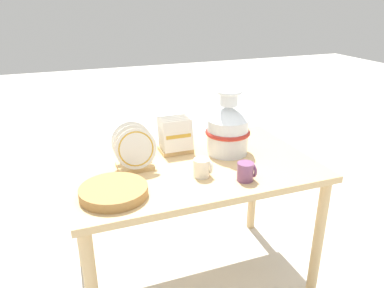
{
  "coord_description": "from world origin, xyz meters",
  "views": [
    {
      "loc": [
        -0.63,
        -1.66,
        1.57
      ],
      "look_at": [
        0.0,
        0.0,
        0.86
      ],
      "focal_mm": 35.0,
      "sensor_mm": 36.0,
      "label": 1
    }
  ],
  "objects_px": {
    "ceramic_vase": "(228,128)",
    "dish_rack_round_plates": "(134,152)",
    "wicker_charger_stack": "(114,191)",
    "mug_plum_glaze": "(246,171)",
    "dish_rack_square_plates": "(175,139)",
    "mug_cream_glaze": "(202,168)"
  },
  "relations": [
    {
      "from": "ceramic_vase",
      "to": "dish_rack_round_plates",
      "type": "xyz_separation_m",
      "value": [
        -0.52,
        -0.02,
        -0.06
      ]
    },
    {
      "from": "dish_rack_round_plates",
      "to": "wicker_charger_stack",
      "type": "relative_size",
      "value": 0.76
    },
    {
      "from": "mug_plum_glaze",
      "to": "wicker_charger_stack",
      "type": "bearing_deg",
      "value": 173.52
    },
    {
      "from": "dish_rack_square_plates",
      "to": "mug_cream_glaze",
      "type": "height_order",
      "value": "dish_rack_square_plates"
    },
    {
      "from": "dish_rack_round_plates",
      "to": "mug_plum_glaze",
      "type": "bearing_deg",
      "value": -33.52
    },
    {
      "from": "ceramic_vase",
      "to": "wicker_charger_stack",
      "type": "height_order",
      "value": "ceramic_vase"
    },
    {
      "from": "ceramic_vase",
      "to": "mug_cream_glaze",
      "type": "xyz_separation_m",
      "value": [
        -0.24,
        -0.22,
        -0.1
      ]
    },
    {
      "from": "dish_rack_round_plates",
      "to": "dish_rack_square_plates",
      "type": "distance_m",
      "value": 0.3
    },
    {
      "from": "dish_rack_round_plates",
      "to": "wicker_charger_stack",
      "type": "height_order",
      "value": "dish_rack_round_plates"
    },
    {
      "from": "mug_cream_glaze",
      "to": "dish_rack_square_plates",
      "type": "bearing_deg",
      "value": 94.0
    },
    {
      "from": "dish_rack_round_plates",
      "to": "dish_rack_square_plates",
      "type": "xyz_separation_m",
      "value": [
        0.26,
        0.14,
        -0.02
      ]
    },
    {
      "from": "ceramic_vase",
      "to": "dish_rack_square_plates",
      "type": "height_order",
      "value": "ceramic_vase"
    },
    {
      "from": "dish_rack_round_plates",
      "to": "dish_rack_square_plates",
      "type": "height_order",
      "value": "dish_rack_round_plates"
    },
    {
      "from": "wicker_charger_stack",
      "to": "mug_cream_glaze",
      "type": "bearing_deg",
      "value": 5.54
    },
    {
      "from": "ceramic_vase",
      "to": "mug_plum_glaze",
      "type": "relative_size",
      "value": 3.98
    },
    {
      "from": "wicker_charger_stack",
      "to": "mug_plum_glaze",
      "type": "height_order",
      "value": "mug_plum_glaze"
    },
    {
      "from": "mug_cream_glaze",
      "to": "mug_plum_glaze",
      "type": "height_order",
      "value": "same"
    },
    {
      "from": "wicker_charger_stack",
      "to": "dish_rack_round_plates",
      "type": "bearing_deg",
      "value": 57.87
    },
    {
      "from": "mug_plum_glaze",
      "to": "dish_rack_square_plates",
      "type": "bearing_deg",
      "value": 114.0
    },
    {
      "from": "ceramic_vase",
      "to": "mug_cream_glaze",
      "type": "distance_m",
      "value": 0.34
    },
    {
      "from": "wicker_charger_stack",
      "to": "mug_cream_glaze",
      "type": "xyz_separation_m",
      "value": [
        0.43,
        0.04,
        0.02
      ]
    },
    {
      "from": "mug_plum_glaze",
      "to": "ceramic_vase",
      "type": "bearing_deg",
      "value": 79.53
    }
  ]
}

